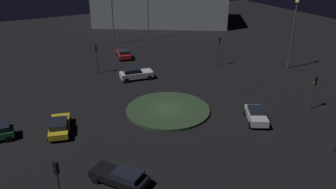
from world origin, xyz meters
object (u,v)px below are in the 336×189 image
car_black (121,176)px  streetlamp_south (294,24)px  car_red (124,54)px  streetlamp_east (148,12)px  traffic_light_southeast (219,46)px  traffic_light_northwest (58,176)px  store_building (161,3)px  traffic_light_southwest_near (314,86)px  car_white (135,74)px  car_silver (256,115)px  streetlamp_east_near (113,16)px  car_yellow (59,126)px  traffic_light_east (97,53)px

car_black → streetlamp_south: streetlamp_south is taller
car_red → streetlamp_east: bearing=-31.8°
traffic_light_southeast → streetlamp_south: (-5.79, -8.45, 3.55)m
traffic_light_northwest → store_building: size_ratio=0.12×
traffic_light_southeast → traffic_light_southwest_near: size_ratio=1.15×
traffic_light_southeast → streetlamp_south: size_ratio=0.44×
car_black → streetlamp_east: bearing=-62.7°
streetlamp_south → traffic_light_southeast: bearing=55.6°
streetlamp_east → car_white: bearing=150.5°
car_silver → traffic_light_southeast: 17.67m
car_silver → traffic_light_northwest: (-3.60, 20.47, 2.07)m
store_building → traffic_light_southeast: bearing=110.3°
car_red → streetlamp_east: size_ratio=0.52×
car_black → streetlamp_east: 43.57m
car_white → streetlamp_east_near: size_ratio=0.56×
car_red → car_yellow: size_ratio=0.86×
car_red → traffic_light_southwest_near: size_ratio=1.09×
traffic_light_southwest_near → streetlamp_east: bearing=-59.0°
car_red → streetlamp_east_near: 10.13m
traffic_light_northwest → streetlamp_east: streetlamp_east is taller
traffic_light_northwest → store_building: bearing=20.4°
car_red → car_yellow: car_red is taller
traffic_light_southwest_near → streetlamp_east_near: (35.77, 10.44, 2.33)m
streetlamp_east → car_red: bearing=137.1°
car_black → car_silver: car_silver is taller
car_silver → traffic_light_northwest: 20.89m
traffic_light_southeast → streetlamp_east: bearing=-118.1°
car_black → streetlamp_south: size_ratio=0.48×
car_red → car_yellow: 23.55m
car_yellow → traffic_light_northwest: size_ratio=1.21×
car_silver → traffic_light_southwest_near: size_ratio=1.12×
car_red → car_silver: car_silver is taller
car_black → streetlamp_south: bearing=-102.0°
car_silver → traffic_light_northwest: traffic_light_northwest is taller
car_black → streetlamp_east_near: streetlamp_east_near is taller
car_black → traffic_light_northwest: traffic_light_northwest is taller
car_white → store_building: store_building is taller
car_black → car_yellow: 10.48m
car_yellow → streetlamp_east: size_ratio=0.60×
car_silver → streetlamp_south: bearing=153.8°
traffic_light_northwest → streetlamp_south: bearing=-15.0°
traffic_light_east → streetlamp_east: size_ratio=0.53×
car_silver → car_red: bearing=-140.9°
car_black → streetlamp_east_near: 40.52m
traffic_light_northwest → store_building: (51.36, -33.62, 1.67)m
traffic_light_east → store_building: 35.23m
traffic_light_southwest_near → car_white: bearing=-25.5°
traffic_light_southeast → store_building: bearing=-137.2°
car_red → traffic_light_southeast: 15.24m
traffic_light_southeast → traffic_light_east: bearing=-52.9°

